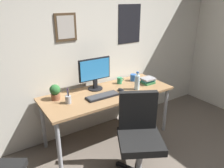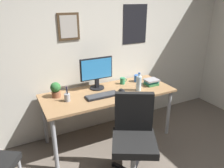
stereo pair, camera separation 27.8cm
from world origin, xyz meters
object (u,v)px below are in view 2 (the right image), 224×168
(office_chair, at_px, (134,133))
(monitor, at_px, (97,72))
(computer_mouse, at_px, (122,90))
(pen_cup, at_px, (67,97))
(coffee_mug_near, at_px, (123,81))
(keyboard, at_px, (102,96))
(book_stack_left, at_px, (151,82))
(water_bottle, at_px, (139,83))
(potted_plant, at_px, (56,89))
(coffee_mug_far, at_px, (137,78))

(office_chair, height_order, monitor, monitor)
(office_chair, bearing_deg, computer_mouse, 71.80)
(pen_cup, bearing_deg, coffee_mug_near, 12.72)
(keyboard, xyz_separation_m, book_stack_left, (0.80, 0.05, 0.03))
(monitor, xyz_separation_m, water_bottle, (0.47, -0.32, -0.13))
(keyboard, relative_size, potted_plant, 2.21)
(coffee_mug_near, distance_m, coffee_mug_far, 0.24)
(monitor, distance_m, coffee_mug_near, 0.44)
(potted_plant, bearing_deg, monitor, 2.64)
(coffee_mug_near, bearing_deg, pen_cup, -167.28)
(keyboard, xyz_separation_m, water_bottle, (0.52, -0.04, 0.09))
(keyboard, distance_m, water_bottle, 0.53)
(water_bottle, xyz_separation_m, book_stack_left, (0.28, 0.09, -0.06))
(office_chair, xyz_separation_m, pen_cup, (-0.52, 0.70, 0.25))
(office_chair, relative_size, coffee_mug_far, 7.44)
(potted_plant, relative_size, pen_cup, 0.98)
(coffee_mug_far, relative_size, pen_cup, 0.64)
(potted_plant, bearing_deg, keyboard, -26.06)
(potted_plant, distance_m, book_stack_left, 1.34)
(office_chair, relative_size, book_stack_left, 4.79)
(coffee_mug_near, relative_size, coffee_mug_far, 0.85)
(water_bottle, bearing_deg, potted_plant, 164.11)
(coffee_mug_far, height_order, book_stack_left, coffee_mug_far)
(water_bottle, relative_size, book_stack_left, 1.27)
(computer_mouse, distance_m, coffee_mug_near, 0.29)
(keyboard, bearing_deg, coffee_mug_far, 20.12)
(water_bottle, xyz_separation_m, coffee_mug_far, (0.17, 0.29, -0.06))
(coffee_mug_near, height_order, pen_cup, pen_cup)
(office_chair, height_order, pen_cup, office_chair)
(coffee_mug_far, height_order, potted_plant, potted_plant)
(coffee_mug_near, distance_m, pen_cup, 0.90)
(computer_mouse, height_order, book_stack_left, book_stack_left)
(computer_mouse, xyz_separation_m, book_stack_left, (0.50, 0.02, 0.03))
(water_bottle, relative_size, potted_plant, 1.29)
(office_chair, relative_size, computer_mouse, 8.64)
(computer_mouse, relative_size, coffee_mug_far, 0.86)
(office_chair, xyz_separation_m, monitor, (-0.04, 0.92, 0.43))
(computer_mouse, bearing_deg, monitor, 134.28)
(keyboard, bearing_deg, book_stack_left, 3.49)
(pen_cup, bearing_deg, coffee_mug_far, 9.28)
(keyboard, relative_size, computer_mouse, 3.91)
(coffee_mug_near, xyz_separation_m, potted_plant, (-0.97, -0.01, 0.06))
(coffee_mug_far, bearing_deg, office_chair, -124.41)
(coffee_mug_near, bearing_deg, monitor, 178.07)
(book_stack_left, bearing_deg, office_chair, -136.48)
(monitor, bearing_deg, computer_mouse, -45.72)
(office_chair, height_order, coffee_mug_near, office_chair)
(computer_mouse, height_order, pen_cup, pen_cup)
(computer_mouse, distance_m, potted_plant, 0.86)
(coffee_mug_near, distance_m, book_stack_left, 0.42)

